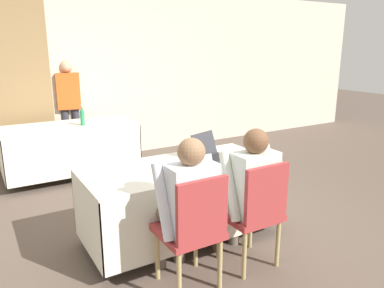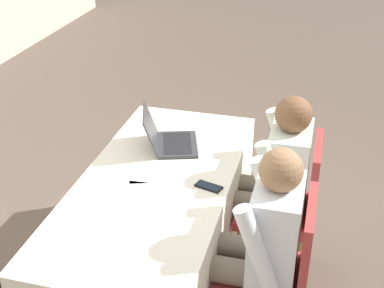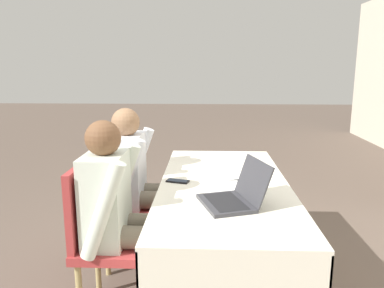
{
  "view_description": "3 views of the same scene",
  "coord_description": "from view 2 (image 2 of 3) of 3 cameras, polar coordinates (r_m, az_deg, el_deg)",
  "views": [
    {
      "loc": [
        -1.57,
        -2.84,
        1.8
      ],
      "look_at": [
        0.0,
        -0.21,
        0.99
      ],
      "focal_mm": 35.0,
      "sensor_mm": 36.0,
      "label": 1
    },
    {
      "loc": [
        -2.32,
        -0.82,
        2.3
      ],
      "look_at": [
        0.0,
        -0.21,
        0.99
      ],
      "focal_mm": 50.0,
      "sensor_mm": 36.0,
      "label": 2
    },
    {
      "loc": [
        2.29,
        -0.11,
        1.48
      ],
      "look_at": [
        0.0,
        -0.21,
        0.99
      ],
      "focal_mm": 35.0,
      "sensor_mm": 36.0,
      "label": 3
    }
  ],
  "objects": [
    {
      "name": "paper_beside_laptop",
      "position": [
        2.51,
        -8.75,
        -10.29
      ],
      "size": [
        0.32,
        0.36,
        0.0
      ],
      "rotation": [
        0.0,
        0.0,
        -0.44
      ],
      "color": "white",
      "rests_on": "conference_table_near"
    },
    {
      "name": "laptop",
      "position": [
        3.21,
        -2.43,
        0.47
      ],
      "size": [
        0.4,
        0.4,
        0.24
      ],
      "rotation": [
        0.0,
        0.0,
        0.32
      ],
      "color": "#333338",
      "rests_on": "conference_table_near"
    },
    {
      "name": "chair_near_right",
      "position": [
        3.17,
        10.33,
        -6.23
      ],
      "size": [
        0.44,
        0.44,
        0.92
      ],
      "rotation": [
        0.0,
        0.0,
        3.14
      ],
      "color": "tan",
      "rests_on": "ground_plane"
    },
    {
      "name": "cell_phone",
      "position": [
        2.84,
        1.79,
        -4.59
      ],
      "size": [
        0.1,
        0.16,
        0.01
      ],
      "rotation": [
        0.0,
        0.0,
        -0.28
      ],
      "color": "black",
      "rests_on": "conference_table_near"
    },
    {
      "name": "person_white_shirt",
      "position": [
        3.08,
        8.66,
        -3.55
      ],
      "size": [
        0.5,
        0.52,
        1.18
      ],
      "rotation": [
        0.0,
        0.0,
        3.14
      ],
      "color": "#665B4C",
      "rests_on": "ground_plane"
    },
    {
      "name": "conference_table_near",
      "position": [
        3.01,
        -3.82,
        -6.65
      ],
      "size": [
        1.78,
        0.81,
        0.74
      ],
      "color": "silver",
      "rests_on": "ground_plane"
    },
    {
      "name": "paper_left_edge",
      "position": [
        2.83,
        -6.91,
        -5.06
      ],
      "size": [
        0.23,
        0.31,
        0.0
      ],
      "rotation": [
        0.0,
        0.0,
        0.05
      ],
      "color": "white",
      "rests_on": "conference_table_near"
    },
    {
      "name": "paper_centre_table",
      "position": [
        2.97,
        -3.75,
        -3.1
      ],
      "size": [
        0.29,
        0.34,
        0.0
      ],
      "rotation": [
        0.0,
        0.0,
        0.3
      ],
      "color": "white",
      "rests_on": "conference_table_near"
    },
    {
      "name": "chair_near_left",
      "position": [
        2.7,
        9.07,
        -13.13
      ],
      "size": [
        0.44,
        0.44,
        0.92
      ],
      "rotation": [
        0.0,
        0.0,
        3.14
      ],
      "color": "tan",
      "rests_on": "ground_plane"
    },
    {
      "name": "person_checkered_shirt",
      "position": [
        2.61,
        7.04,
        -10.2
      ],
      "size": [
        0.5,
        0.52,
        1.18
      ],
      "rotation": [
        0.0,
        0.0,
        3.14
      ],
      "color": "#665B4C",
      "rests_on": "ground_plane"
    },
    {
      "name": "ground_plane",
      "position": [
        3.37,
        -3.5,
        -14.48
      ],
      "size": [
        24.0,
        24.0,
        0.0
      ],
      "primitive_type": "plane",
      "color": "brown"
    }
  ]
}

